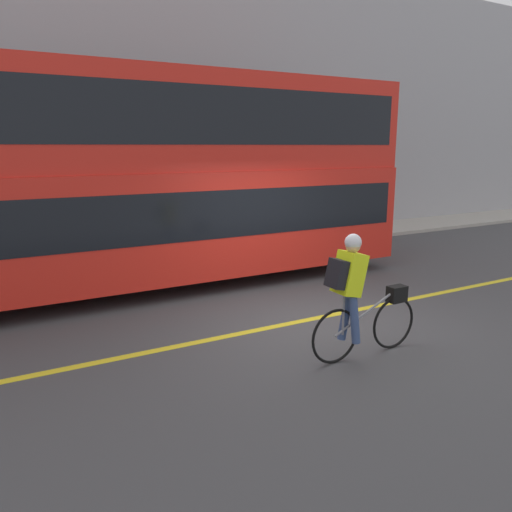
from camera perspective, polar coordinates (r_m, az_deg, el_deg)
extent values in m
plane|color=#424244|center=(8.16, 5.81, -7.26)|extent=(80.00, 80.00, 0.00)
cube|color=yellow|center=(8.15, 5.89, -7.27)|extent=(50.00, 0.14, 0.01)
cube|color=#A8A399|center=(13.33, -9.14, 0.64)|extent=(60.00, 2.05, 0.10)
cube|color=#9E9EA3|center=(14.22, -11.44, 17.27)|extent=(60.00, 0.30, 7.99)
cylinder|color=black|center=(11.40, 3.75, 1.11)|extent=(1.02, 0.30, 1.02)
cube|color=red|center=(9.91, -11.98, 3.78)|extent=(10.34, 2.47, 1.98)
cube|color=black|center=(9.87, -12.04, 5.14)|extent=(9.93, 2.49, 0.87)
cube|color=red|center=(9.81, -12.48, 14.71)|extent=(10.34, 2.37, 1.78)
cube|color=black|center=(9.81, -12.51, 15.23)|extent=(9.93, 2.39, 1.00)
torus|color=black|center=(7.17, 15.43, -7.39)|extent=(0.73, 0.04, 0.73)
torus|color=black|center=(6.53, 9.03, -9.06)|extent=(0.73, 0.04, 0.73)
cylinder|color=slate|center=(6.76, 12.48, -6.34)|extent=(1.02, 0.03, 0.50)
cylinder|color=slate|center=(6.51, 9.96, -6.64)|extent=(0.03, 0.03, 0.54)
cube|color=black|center=(7.06, 15.80, -4.18)|extent=(0.26, 0.16, 0.22)
cube|color=#D8EA19|center=(6.40, 10.62, -1.96)|extent=(0.37, 0.32, 0.58)
cube|color=black|center=(6.27, 9.22, -2.02)|extent=(0.21, 0.26, 0.38)
cylinder|color=#384C7A|center=(6.66, 10.19, -6.71)|extent=(0.22, 0.11, 0.66)
cylinder|color=#384C7A|center=(6.53, 11.19, -7.14)|extent=(0.20, 0.11, 0.66)
sphere|color=tan|center=(6.35, 11.03, 1.19)|extent=(0.19, 0.19, 0.19)
sphere|color=silver|center=(6.34, 11.04, 1.57)|extent=(0.21, 0.21, 0.21)
cylinder|color=#515156|center=(12.44, -22.40, 1.43)|extent=(0.53, 0.53, 0.93)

